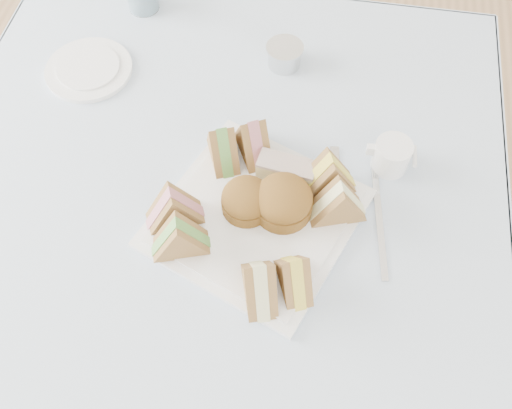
# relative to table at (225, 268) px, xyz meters

# --- Properties ---
(floor) EXTENTS (4.00, 4.00, 0.00)m
(floor) POSITION_rel_table_xyz_m (0.00, 0.00, -0.37)
(floor) COLOR #9E7751
(floor) RESTS_ON ground
(table) EXTENTS (0.90, 0.90, 0.74)m
(table) POSITION_rel_table_xyz_m (0.00, 0.00, 0.00)
(table) COLOR brown
(table) RESTS_ON floor
(tablecloth) EXTENTS (1.02, 1.02, 0.01)m
(tablecloth) POSITION_rel_table_xyz_m (0.00, 0.00, 0.37)
(tablecloth) COLOR silver
(tablecloth) RESTS_ON table
(serving_plate) EXTENTS (0.39, 0.39, 0.01)m
(serving_plate) POSITION_rel_table_xyz_m (0.09, -0.07, 0.38)
(serving_plate) COLOR white
(serving_plate) RESTS_ON tablecloth
(sandwich_fl_a) EXTENTS (0.11, 0.08, 0.09)m
(sandwich_fl_a) POSITION_rel_table_xyz_m (-0.04, -0.10, 0.43)
(sandwich_fl_a) COLOR #925C37
(sandwich_fl_a) RESTS_ON serving_plate
(sandwich_fl_b) EXTENTS (0.10, 0.07, 0.08)m
(sandwich_fl_b) POSITION_rel_table_xyz_m (-0.02, -0.15, 0.43)
(sandwich_fl_b) COLOR #925C37
(sandwich_fl_b) RESTS_ON serving_plate
(sandwich_fr_a) EXTENTS (0.07, 0.10, 0.08)m
(sandwich_fr_a) POSITION_rel_table_xyz_m (0.16, -0.18, 0.43)
(sandwich_fr_a) COLOR #925C37
(sandwich_fr_a) RESTS_ON serving_plate
(sandwich_fr_b) EXTENTS (0.07, 0.11, 0.09)m
(sandwich_fr_b) POSITION_rel_table_xyz_m (0.11, -0.20, 0.43)
(sandwich_fr_b) COLOR #925C37
(sandwich_fr_b) RESTS_ON serving_plate
(sandwich_bl_a) EXTENTS (0.08, 0.10, 0.08)m
(sandwich_bl_a) POSITION_rel_table_xyz_m (0.01, 0.04, 0.43)
(sandwich_bl_a) COLOR #925C37
(sandwich_bl_a) RESTS_ON serving_plate
(sandwich_bl_b) EXTENTS (0.08, 0.11, 0.09)m
(sandwich_bl_b) POSITION_rel_table_xyz_m (0.06, 0.06, 0.43)
(sandwich_bl_b) COLOR #925C37
(sandwich_bl_b) RESTS_ON serving_plate
(sandwich_br_a) EXTENTS (0.11, 0.07, 0.09)m
(sandwich_br_a) POSITION_rel_table_xyz_m (0.22, -0.05, 0.43)
(sandwich_br_a) COLOR #925C37
(sandwich_br_a) RESTS_ON serving_plate
(sandwich_br_b) EXTENTS (0.11, 0.08, 0.09)m
(sandwich_br_b) POSITION_rel_table_xyz_m (0.19, 0.00, 0.43)
(sandwich_br_b) COLOR #925C37
(sandwich_br_b) RESTS_ON serving_plate
(scone_left) EXTENTS (0.10, 0.10, 0.06)m
(scone_left) POSITION_rel_table_xyz_m (0.07, -0.06, 0.42)
(scone_left) COLOR brown
(scone_left) RESTS_ON serving_plate
(scone_right) EXTENTS (0.11, 0.11, 0.07)m
(scone_right) POSITION_rel_table_xyz_m (0.13, -0.05, 0.42)
(scone_right) COLOR brown
(scone_right) RESTS_ON serving_plate
(pastry_slice) EXTENTS (0.10, 0.05, 0.05)m
(pastry_slice) POSITION_rel_table_xyz_m (0.13, 0.01, 0.41)
(pastry_slice) COLOR beige
(pastry_slice) RESTS_ON serving_plate
(side_plate) EXTENTS (0.22, 0.22, 0.01)m
(side_plate) POSITION_rel_table_xyz_m (-0.30, 0.21, 0.38)
(side_plate) COLOR white
(side_plate) RESTS_ON tablecloth
(tea_strainer) EXTENTS (0.09, 0.09, 0.04)m
(tea_strainer) POSITION_rel_table_xyz_m (0.08, 0.29, 0.40)
(tea_strainer) COLOR silver
(tea_strainer) RESTS_ON tablecloth
(knife) EXTENTS (0.04, 0.20, 0.00)m
(knife) POSITION_rel_table_xyz_m (0.21, 0.00, 0.38)
(knife) COLOR silver
(knife) RESTS_ON tablecloth
(fork) EXTENTS (0.04, 0.19, 0.00)m
(fork) POSITION_rel_table_xyz_m (0.29, -0.05, 0.38)
(fork) COLOR silver
(fork) RESTS_ON tablecloth
(creamer_jug) EXTENTS (0.07, 0.07, 0.06)m
(creamer_jug) POSITION_rel_table_xyz_m (0.30, 0.08, 0.40)
(creamer_jug) COLOR white
(creamer_jug) RESTS_ON tablecloth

